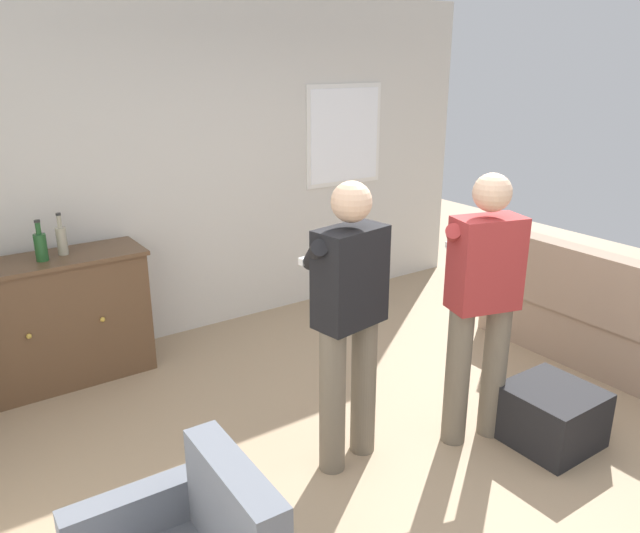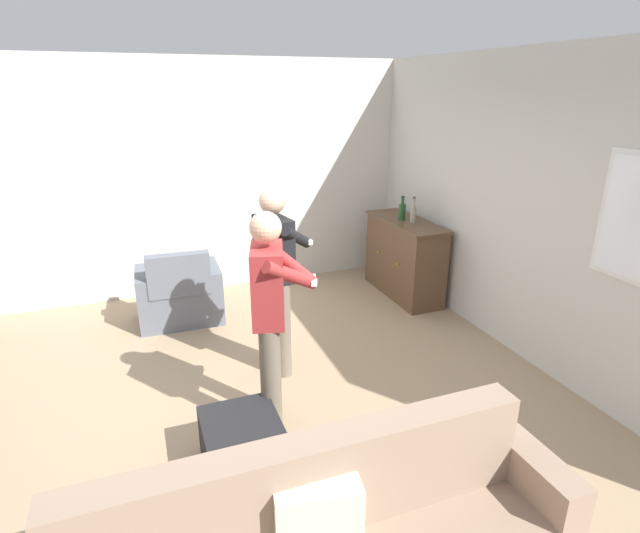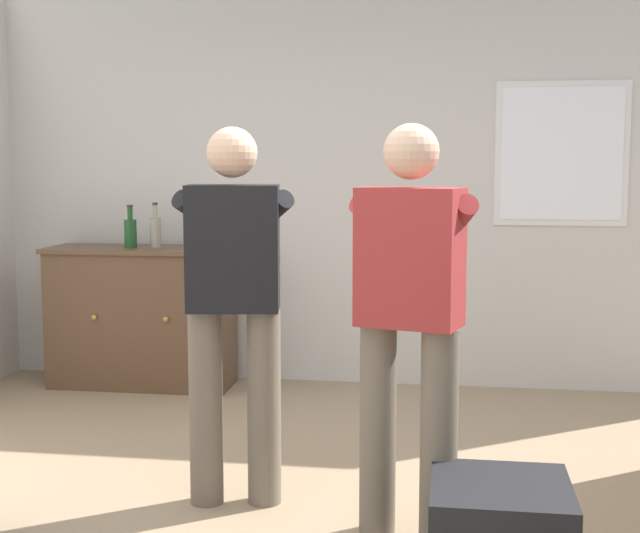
{
  "view_description": "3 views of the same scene",
  "coord_description": "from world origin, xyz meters",
  "views": [
    {
      "loc": [
        -2.35,
        -2.17,
        2.29
      ],
      "look_at": [
        -0.26,
        0.83,
        1.05
      ],
      "focal_mm": 35.0,
      "sensor_mm": 36.0,
      "label": 1
    },
    {
      "loc": [
        3.53,
        -0.72,
        2.45
      ],
      "look_at": [
        -0.13,
        0.66,
        1.05
      ],
      "focal_mm": 28.0,
      "sensor_mm": 36.0,
      "label": 2
    },
    {
      "loc": [
        0.55,
        -3.43,
        1.54
      ],
      "look_at": [
        -0.07,
        0.68,
        1.04
      ],
      "focal_mm": 50.0,
      "sensor_mm": 36.0,
      "label": 3
    }
  ],
  "objects": [
    {
      "name": "ground",
      "position": [
        0.0,
        0.0,
        0.0
      ],
      "size": [
        10.4,
        10.4,
        0.0
      ],
      "primitive_type": "plane",
      "color": "#9E8466"
    },
    {
      "name": "person_standing_left",
      "position": [
        -0.41,
        0.35,
        0.94
      ],
      "size": [
        0.55,
        0.5,
        1.68
      ],
      "color": "#6B6051",
      "rests_on": "ground"
    },
    {
      "name": "person_standing_right",
      "position": [
        0.38,
        0.09,
        0.94
      ],
      "size": [
        0.54,
        0.52,
        1.68
      ],
      "color": "#6B6051",
      "rests_on": "ground"
    },
    {
      "name": "wall_back_with_window",
      "position": [
        0.03,
        2.66,
        1.4
      ],
      "size": [
        5.2,
        0.15,
        2.8
      ],
      "color": "beige",
      "rests_on": "ground"
    },
    {
      "name": "bottle_liquor_amber",
      "position": [
        -1.59,
        2.27,
        1.06
      ],
      "size": [
        0.08,
        0.08,
        0.29
      ],
      "color": "#1E4C23",
      "rests_on": "sideboard_cabinet"
    },
    {
      "name": "couch",
      "position": [
        1.92,
        -0.11,
        0.35
      ],
      "size": [
        0.57,
        2.6,
        0.94
      ],
      "color": "gray",
      "rests_on": "ground"
    },
    {
      "name": "ottoman",
      "position": [
        0.74,
        -0.24,
        0.18
      ],
      "size": [
        0.51,
        0.51,
        0.36
      ],
      "primitive_type": "cube",
      "color": "black",
      "rests_on": "ground"
    },
    {
      "name": "bottle_wine_green",
      "position": [
        -1.44,
        2.33,
        1.06
      ],
      "size": [
        0.07,
        0.07,
        0.3
      ],
      "color": "gray",
      "rests_on": "sideboard_cabinet"
    },
    {
      "name": "sideboard_cabinet",
      "position": [
        -1.54,
        2.3,
        0.48
      ],
      "size": [
        1.27,
        0.49,
        0.95
      ],
      "color": "brown",
      "rests_on": "ground"
    }
  ]
}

